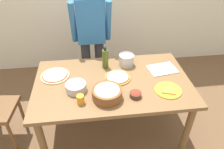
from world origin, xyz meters
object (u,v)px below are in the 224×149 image
Objects in this scene: small_sauce_bowl at (136,94)px; steel_pot at (126,60)px; person_cook at (91,35)px; pizza_raw_on_board at (55,75)px; olive_oil_bottle at (105,59)px; pizza_cooked_on_tray at (117,77)px; popcorn_bowl at (107,93)px; mixing_bowl_steel at (76,87)px; plate_with_slice at (168,90)px; cutting_board_white at (162,69)px; dining_table at (113,88)px; cup_orange at (81,99)px.

steel_pot reaches higher than small_sauce_bowl.
pizza_raw_on_board is at bearing -125.46° from person_cook.
small_sauce_bowl is 0.43× the size of olive_oil_bottle.
pizza_cooked_on_tray is at bearing -63.87° from olive_oil_bottle.
popcorn_bowl reaches higher than small_sauce_bowl.
mixing_bowl_steel is 0.78× the size of olive_oil_bottle.
steel_pot is (0.28, 0.53, 0.00)m from popcorn_bowl.
plate_with_slice is at bearing 2.50° from popcorn_bowl.
plate_with_slice is 0.75m from olive_oil_bottle.
person_cook is 6.23× the size of plate_with_slice.
olive_oil_bottle is at bearing 113.77° from small_sauce_bowl.
steel_pot is (0.37, -0.47, -0.11)m from person_cook.
plate_with_slice reaches higher than cutting_board_white.
popcorn_bowl is (0.09, -1.00, -0.12)m from person_cook.
olive_oil_bottle is at bearing 48.85° from mixing_bowl_steel.
mixing_bowl_steel is (-0.29, 0.14, -0.02)m from popcorn_bowl.
mixing_bowl_steel reaches higher than plate_with_slice.
plate_with_slice is at bearing -98.96° from cutting_board_white.
steel_pot reaches higher than plate_with_slice.
olive_oil_bottle is 0.85× the size of cutting_board_white.
pizza_cooked_on_tray is 1.61× the size of steel_pot.
olive_oil_bottle is at bearing 10.71° from pizza_raw_on_board.
person_cook is 0.75m from pizza_raw_on_board.
pizza_raw_on_board is at bearing -170.89° from steel_pot.
small_sauce_bowl is 0.55m from steel_pot.
dining_table is 0.82m from person_cook.
popcorn_bowl is at bearing -93.81° from olive_oil_bottle.
person_cook is at bearing 108.21° from pizza_cooked_on_tray.
person_cook is at bearing 77.19° from mixing_bowl_steel.
dining_table is 18.82× the size of cup_orange.
person_cook is 1.01m from popcorn_bowl.
pizza_raw_on_board is at bearing -169.29° from olive_oil_bottle.
pizza_cooked_on_tray is 1.08× the size of plate_with_slice.
pizza_raw_on_board is 1.17× the size of plate_with_slice.
pizza_cooked_on_tray is 0.53m from plate_with_slice.
popcorn_bowl reaches higher than dining_table.
small_sauce_bowl is 1.29× the size of cup_orange.
popcorn_bowl is (0.51, -0.41, 0.05)m from pizza_raw_on_board.
popcorn_bowl is (-0.08, -0.24, 0.15)m from dining_table.
pizza_raw_on_board is 0.35m from mixing_bowl_steel.
dining_table is at bearing 71.38° from popcorn_bowl.
steel_pot is at bearing 9.11° from pizza_raw_on_board.
small_sauce_bowl is at bearing -172.77° from plate_with_slice.
cutting_board_white is (0.52, 0.09, -0.00)m from pizza_cooked_on_tray.
small_sauce_bowl is (0.27, -0.02, -0.03)m from popcorn_bowl.
small_sauce_bowl is 0.63× the size of steel_pot.
cutting_board_white is at bearing 14.47° from mixing_bowl_steel.
steel_pot is 0.77m from cup_orange.
pizza_cooked_on_tray reaches higher than dining_table.
small_sauce_bowl reaches higher than dining_table.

